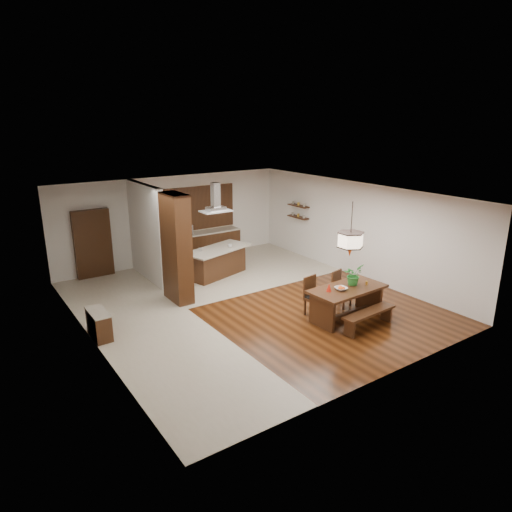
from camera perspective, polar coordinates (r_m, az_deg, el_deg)
room_shell at (r=11.58m, az=-1.23°, el=3.60°), size 9.00×9.04×2.92m
tile_hallway at (r=11.09m, az=-13.27°, el=-8.79°), size 2.50×9.00×0.01m
tile_kitchen at (r=14.82m, az=-2.44°, el=-1.67°), size 5.50×4.00×0.01m
soffit_band at (r=11.42m, az=-1.25°, el=7.62°), size 8.00×9.00×0.02m
partition_pier at (r=12.10m, az=-9.90°, el=0.94°), size 0.45×1.00×2.90m
partition_stub at (r=13.98m, az=-13.54°, el=2.89°), size 0.18×2.40×2.90m
hallway_console at (r=10.85m, az=-19.02°, el=-8.08°), size 0.37×0.88×0.63m
hallway_doorway at (r=14.72m, az=-19.71°, el=1.45°), size 1.10×0.20×2.10m
rear_counter at (r=15.97m, az=-6.47°, el=1.38°), size 2.60×0.62×0.95m
kitchen_window at (r=15.91m, az=-7.07°, el=6.02°), size 2.60×0.08×1.50m
shelf_lower at (r=16.02m, az=5.29°, el=4.87°), size 0.26×0.90×0.04m
shelf_upper at (r=15.94m, az=5.33°, el=6.27°), size 0.26×0.90×0.04m
dining_table at (r=11.30m, az=11.30°, el=-4.90°), size 1.97×1.05×0.80m
dining_bench at (r=11.04m, az=13.89°, el=-7.74°), size 1.55×0.43×0.43m
dining_chair_left at (r=11.38m, az=7.44°, el=-5.07°), size 0.49×0.49×0.99m
dining_chair_right at (r=12.05m, az=10.72°, el=-4.09°), size 0.50×0.50×0.94m
pendant_lantern at (r=10.81m, az=11.80°, el=3.27°), size 0.64×0.64×1.31m
foliage_plant at (r=11.37m, az=12.06°, el=-2.30°), size 0.55×0.51×0.51m
fruit_bowl at (r=11.04m, az=10.58°, el=-4.03°), size 0.33×0.33×0.07m
napkin_cone at (r=10.88m, az=9.11°, el=-3.91°), size 0.15×0.15×0.19m
gold_ornament at (r=11.52m, az=13.66°, el=-3.28°), size 0.07×0.07×0.09m
kitchen_island at (r=14.14m, az=-4.86°, el=-0.71°), size 2.34×1.52×0.89m
range_hood at (r=13.67m, az=-5.08°, el=7.33°), size 0.90×0.55×0.87m
island_cup at (r=14.08m, az=-3.27°, el=1.29°), size 0.15×0.15×0.09m
microwave at (r=15.46m, az=-9.10°, el=3.18°), size 0.67×0.57×0.32m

